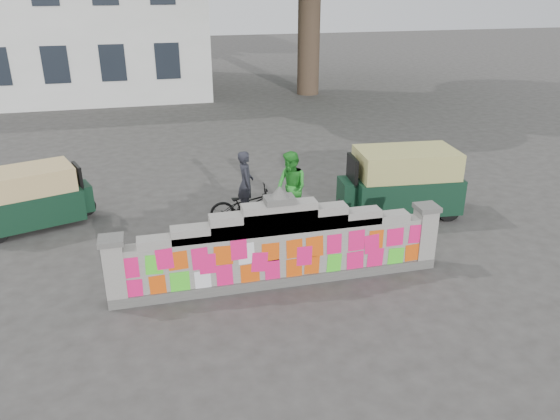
# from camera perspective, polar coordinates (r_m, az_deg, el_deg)

# --- Properties ---
(ground) EXTENTS (100.00, 100.00, 0.00)m
(ground) POSITION_cam_1_polar(r_m,az_deg,el_deg) (10.73, -0.05, -7.59)
(ground) COLOR #383533
(ground) RESTS_ON ground
(parapet_wall) EXTENTS (6.48, 0.44, 2.01)m
(parapet_wall) POSITION_cam_1_polar(r_m,az_deg,el_deg) (10.36, -0.04, -4.04)
(parapet_wall) COLOR #4C4C49
(parapet_wall) RESTS_ON ground
(building) EXTENTS (16.00, 10.00, 8.90)m
(building) POSITION_cam_1_polar(r_m,az_deg,el_deg) (31.33, -24.15, 18.54)
(building) COLOR silver
(building) RESTS_ON ground
(cyclist_bike) EXTENTS (1.78, 0.70, 0.92)m
(cyclist_bike) POSITION_cam_1_polar(r_m,az_deg,el_deg) (13.09, -3.54, 0.51)
(cyclist_bike) COLOR black
(cyclist_bike) RESTS_ON ground
(cyclist_rider) EXTENTS (0.40, 0.59, 1.55)m
(cyclist_rider) POSITION_cam_1_polar(r_m,az_deg,el_deg) (12.97, -3.58, 1.81)
(cyclist_rider) COLOR #21222A
(cyclist_rider) RESTS_ON ground
(pedestrian) EXTENTS (0.90, 1.01, 1.73)m
(pedestrian) POSITION_cam_1_polar(r_m,az_deg,el_deg) (13.03, 1.16, 2.37)
(pedestrian) COLOR green
(pedestrian) RESTS_ON ground
(rickshaw_left) EXTENTS (2.67, 1.86, 1.44)m
(rickshaw_left) POSITION_cam_1_polar(r_m,az_deg,el_deg) (14.06, -24.49, 1.27)
(rickshaw_left) COLOR black
(rickshaw_left) RESTS_ON ground
(rickshaw_right) EXTENTS (3.07, 1.63, 1.67)m
(rickshaw_right) POSITION_cam_1_polar(r_m,az_deg,el_deg) (13.75, 12.57, 2.93)
(rickshaw_right) COLOR black
(rickshaw_right) RESTS_ON ground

